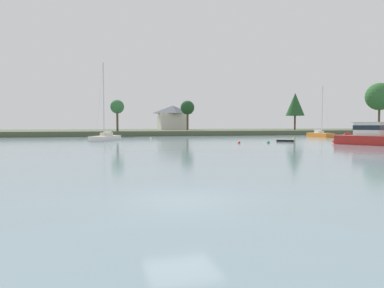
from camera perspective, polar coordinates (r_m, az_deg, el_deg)
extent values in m
plane|color=gray|center=(12.58, -1.68, -8.97)|extent=(554.40, 554.40, 0.00)
cube|color=#4C563D|center=(112.27, -14.67, 1.85)|extent=(249.48, 54.06, 1.25)
cube|color=white|center=(62.60, -13.63, 0.61)|extent=(5.81, 8.97, 1.43)
cube|color=#CCB78E|center=(62.58, -13.64, 1.28)|extent=(5.32, 8.37, 0.04)
cube|color=silver|center=(62.97, -13.50, 1.55)|extent=(2.26, 2.40, 0.52)
cylinder|color=silver|center=(62.06, -13.94, 6.96)|extent=(0.17, 0.17, 12.30)
cylinder|color=silver|center=(63.53, -13.31, 1.89)|extent=(1.52, 3.23, 0.14)
cylinder|color=silver|center=(63.53, -13.31, 1.93)|extent=(1.38, 2.92, 0.14)
cylinder|color=#999999|center=(60.45, -14.54, 7.04)|extent=(1.41, 3.20, 12.26)
cube|color=orange|center=(85.78, 19.79, 1.14)|extent=(2.68, 7.94, 1.54)
cube|color=#CCB78E|center=(85.76, 19.80, 1.66)|extent=(2.39, 7.46, 0.04)
cube|color=silver|center=(86.09, 19.66, 1.84)|extent=(1.52, 1.80, 0.47)
cylinder|color=silver|center=(85.29, 20.09, 5.20)|extent=(0.16, 0.16, 10.52)
cylinder|color=silver|center=(86.54, 19.47, 2.07)|extent=(0.31, 3.13, 0.13)
cylinder|color=silver|center=(86.54, 19.47, 2.10)|extent=(0.31, 2.82, 0.14)
cylinder|color=#999999|center=(83.98, 20.67, 5.21)|extent=(0.20, 3.14, 10.48)
cube|color=#B2231E|center=(53.66, 26.57, 0.18)|extent=(6.27, 9.18, 2.01)
cone|color=#B2231E|center=(55.56, 22.50, 0.35)|extent=(3.53, 3.33, 2.81)
cube|color=silver|center=(53.62, 26.60, 1.22)|extent=(6.45, 9.39, 0.05)
cube|color=silver|center=(53.62, 26.59, 2.17)|extent=(3.66, 4.18, 1.72)
cube|color=#19232D|center=(53.62, 26.60, 2.36)|extent=(3.74, 4.27, 0.62)
cube|color=beige|center=(53.62, 26.62, 3.13)|extent=(4.20, 4.72, 0.06)
cylinder|color=silver|center=(53.63, 26.64, 3.94)|extent=(0.03, 0.03, 1.46)
cube|color=black|center=(60.03, 14.66, 0.48)|extent=(2.84, 2.51, 0.48)
cube|color=#C6B289|center=(60.02, 14.66, 0.70)|extent=(2.98, 2.65, 0.05)
cube|color=tan|center=(60.02, 14.66, 0.66)|extent=(0.68, 0.90, 0.03)
sphere|color=red|center=(52.75, 7.53, 0.18)|extent=(0.39, 0.39, 0.39)
torus|color=#333338|center=(52.74, 7.53, 0.44)|extent=(0.12, 0.12, 0.02)
sphere|color=#1E8C47|center=(54.27, 12.10, 0.23)|extent=(0.43, 0.43, 0.43)
torus|color=#333338|center=(54.26, 12.10, 0.49)|extent=(0.12, 0.12, 0.02)
sphere|color=white|center=(72.86, -6.62, 0.95)|extent=(0.42, 0.42, 0.42)
torus|color=#333338|center=(72.85, -6.62, 1.15)|extent=(0.12, 0.12, 0.02)
sphere|color=yellow|center=(78.13, 15.93, 0.98)|extent=(0.34, 0.34, 0.34)
torus|color=#333338|center=(78.13, 15.93, 1.14)|extent=(0.12, 0.12, 0.02)
cylinder|color=brown|center=(106.67, -0.73, 3.79)|extent=(0.55, 0.55, 5.80)
sphere|color=#1E4723|center=(106.79, -0.73, 5.84)|extent=(4.12, 4.12, 4.12)
cylinder|color=brown|center=(117.98, 16.12, 4.00)|extent=(0.55, 0.55, 7.49)
cone|color=#235128|center=(118.15, 16.15, 6.12)|extent=(5.84, 5.84, 7.14)
cylinder|color=brown|center=(87.81, -11.84, 3.70)|extent=(0.52, 0.52, 5.16)
sphere|color=#336B38|center=(87.92, -11.86, 5.86)|extent=(3.29, 3.29, 3.29)
cylinder|color=brown|center=(125.22, 27.72, 3.93)|extent=(0.64, 0.64, 8.45)
sphere|color=#2D602D|center=(125.51, 27.79, 6.73)|extent=(8.45, 8.45, 8.45)
cube|color=silver|center=(115.82, -3.09, 3.59)|extent=(8.90, 6.69, 5.27)
pyramid|color=#565B66|center=(115.93, -3.09, 5.52)|extent=(9.62, 7.22, 2.55)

